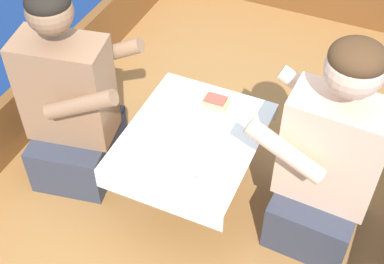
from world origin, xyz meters
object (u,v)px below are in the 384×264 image
Objects in this scene: coffee_cup_port at (146,130)px; coffee_cup_center at (141,154)px; sandwich at (216,102)px; coffee_cup_starboard at (203,186)px; person_starboard at (328,163)px; person_port at (71,107)px.

coffee_cup_center is (0.05, -0.13, -0.00)m from coffee_cup_port.
coffee_cup_starboard is (0.14, -0.48, -0.00)m from sandwich.
coffee_cup_starboard is 0.31m from coffee_cup_center.
person_starboard reaches higher than sandwich.
person_port is at bearing 161.09° from coffee_cup_center.
person_port is 11.47× the size of coffee_cup_starboard.
person_starboard is (1.18, 0.12, 0.02)m from person_port.
person_starboard is 10.41× the size of coffee_cup_center.
person_starboard is at bearing -14.57° from sandwich.
sandwich is 0.50m from coffee_cup_starboard.
person_port is at bearing 8.63° from person_starboard.
coffee_cup_starboard is at bearing -27.58° from coffee_cup_port.
person_port is at bearing 176.82° from coffee_cup_port.
coffee_cup_starboard is at bearing -26.08° from person_port.
coffee_cup_port reaches higher than sandwich.
coffee_cup_port is 0.40m from coffee_cup_starboard.
person_port reaches higher than coffee_cup_port.
coffee_cup_port is at bearing 152.42° from coffee_cup_starboard.
coffee_cup_starboard is (0.76, -0.21, 0.03)m from person_port.
coffee_cup_starboard is at bearing 40.60° from person_starboard.
person_starboard reaches higher than coffee_cup_port.
person_port is 0.48m from coffee_cup_center.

